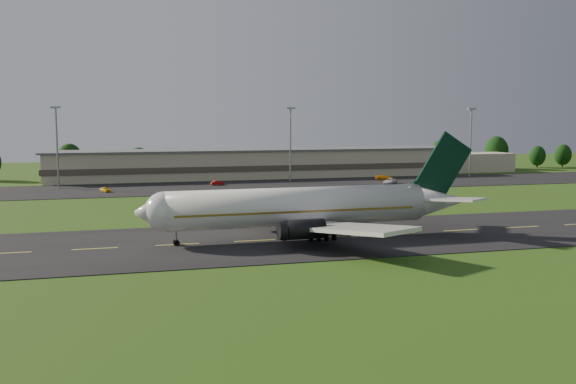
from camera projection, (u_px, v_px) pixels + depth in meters
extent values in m
plane|color=#284511|center=(396.00, 234.00, 97.52)|extent=(360.00, 360.00, 0.00)
cube|color=black|center=(396.00, 234.00, 97.51)|extent=(220.00, 30.00, 0.10)
cube|color=black|center=(280.00, 185.00, 166.59)|extent=(260.00, 30.00, 0.10)
cylinder|color=silver|center=(297.00, 207.00, 92.93)|extent=(38.07, 6.08, 5.60)
sphere|color=silver|center=(165.00, 212.00, 87.82)|extent=(5.60, 5.60, 5.60)
cone|color=silver|center=(150.00, 212.00, 87.28)|extent=(4.07, 5.43, 5.38)
cone|color=silver|center=(437.00, 201.00, 98.98)|extent=(9.07, 5.60, 5.49)
cube|color=brown|center=(294.00, 209.00, 92.83)|extent=(35.07, 6.08, 0.28)
cube|color=black|center=(160.00, 208.00, 87.59)|extent=(2.04, 3.03, 0.65)
cube|color=silver|center=(347.00, 228.00, 83.53)|extent=(14.30, 20.16, 2.20)
cube|color=silver|center=(299.00, 206.00, 104.56)|extent=(13.93, 20.20, 2.20)
cube|color=silver|center=(454.00, 199.00, 94.10)|extent=(7.59, 9.38, 0.91)
cube|color=silver|center=(422.00, 192.00, 103.66)|extent=(7.45, 9.39, 0.91)
cube|color=black|center=(428.00, 190.00, 98.37)|extent=(5.01, 0.61, 3.00)
cube|color=black|center=(444.00, 165.00, 98.61)|extent=(9.44, 0.57, 10.55)
cylinder|color=black|center=(304.00, 229.00, 85.10)|extent=(5.63, 2.77, 2.70)
cylinder|color=black|center=(274.00, 212.00, 100.39)|extent=(5.63, 2.77, 2.70)
cube|color=tan|center=(260.00, 164.00, 189.15)|extent=(120.00, 15.00, 8.00)
cube|color=#4C4438|center=(260.00, 166.00, 189.25)|extent=(121.00, 15.40, 1.60)
cube|color=#595B60|center=(260.00, 150.00, 188.67)|extent=(122.00, 16.00, 0.50)
cube|color=tan|center=(468.00, 162.00, 209.18)|extent=(28.00, 11.00, 6.00)
cylinder|color=gray|center=(57.00, 148.00, 158.97)|extent=(0.44, 0.44, 20.00)
cube|color=gray|center=(56.00, 107.00, 157.80)|extent=(2.40, 1.20, 0.50)
cylinder|color=gray|center=(290.00, 146.00, 174.39)|extent=(0.44, 0.44, 20.00)
cube|color=gray|center=(290.00, 108.00, 173.22)|extent=(2.40, 1.20, 0.50)
cylinder|color=gray|center=(471.00, 143.00, 188.52)|extent=(0.44, 0.44, 20.00)
cube|color=gray|center=(472.00, 109.00, 187.35)|extent=(2.40, 1.20, 0.50)
cylinder|color=black|center=(70.00, 173.00, 185.80)|extent=(0.56, 0.56, 3.19)
ellipsoid|color=black|center=(70.00, 160.00, 185.35)|extent=(7.44, 7.44, 9.30)
cylinder|color=black|center=(139.00, 172.00, 191.53)|extent=(0.56, 0.56, 2.75)
ellipsoid|color=black|center=(139.00, 161.00, 191.14)|extent=(6.42, 6.42, 8.03)
cylinder|color=black|center=(384.00, 167.00, 211.83)|extent=(0.56, 0.56, 2.57)
ellipsoid|color=black|center=(384.00, 158.00, 211.47)|extent=(6.01, 6.01, 7.51)
cylinder|color=black|center=(440.00, 165.00, 214.68)|extent=(0.56, 0.56, 3.18)
ellipsoid|color=black|center=(441.00, 154.00, 214.23)|extent=(7.41, 7.41, 9.27)
cylinder|color=black|center=(496.00, 163.00, 221.84)|extent=(0.56, 0.56, 3.51)
ellipsoid|color=black|center=(496.00, 151.00, 221.35)|extent=(8.19, 8.19, 10.23)
cylinder|color=black|center=(537.00, 164.00, 225.99)|extent=(0.56, 0.56, 2.41)
ellipsoid|color=black|center=(537.00, 156.00, 225.65)|extent=(5.62, 5.62, 7.02)
cylinder|color=black|center=(562.00, 163.00, 228.14)|extent=(0.56, 0.56, 2.55)
ellipsoid|color=black|center=(563.00, 155.00, 227.78)|extent=(5.96, 5.96, 7.45)
imported|color=yellow|center=(105.00, 189.00, 151.46)|extent=(2.77, 3.74, 1.19)
imported|color=#970B0A|center=(218.00, 183.00, 166.74)|extent=(3.67, 1.75, 1.16)
imported|color=silver|center=(390.00, 181.00, 170.06)|extent=(5.25, 5.27, 1.41)
imported|color=orange|center=(384.00, 177.00, 180.00)|extent=(5.25, 4.56, 1.45)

